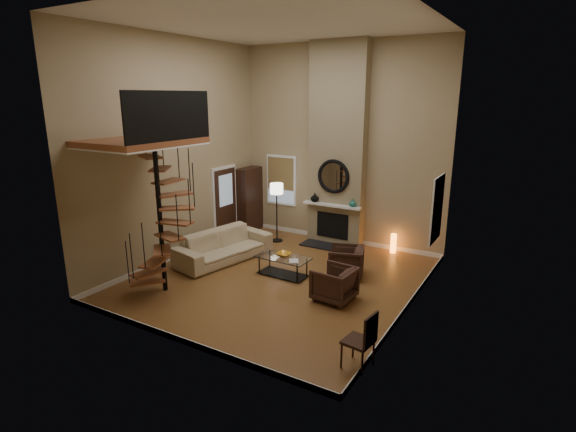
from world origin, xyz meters
The scene contains 33 objects.
ground centered at (0.00, 0.00, -0.01)m, with size 6.00×6.50×0.01m, color #966330.
back_wall centered at (0.00, 3.25, 2.75)m, with size 6.00×0.02×5.50m, color tan.
front_wall centered at (0.00, -3.25, 2.75)m, with size 6.00×0.02×5.50m, color tan.
left_wall centered at (-3.00, 0.00, 2.75)m, with size 0.02×6.50×5.50m, color tan.
right_wall centered at (3.00, 0.00, 2.75)m, with size 0.02×6.50×5.50m, color tan.
ceiling centered at (0.00, 0.00, 5.50)m, with size 6.00×6.50×0.01m, color silver.
baseboard_back centered at (0.00, 3.24, 0.06)m, with size 6.00×0.02×0.12m, color white.
baseboard_front centered at (0.00, -3.24, 0.06)m, with size 6.00×0.02×0.12m, color white.
baseboard_left centered at (-2.99, 0.00, 0.06)m, with size 0.02×6.50×0.12m, color white.
baseboard_right centered at (2.99, 0.00, 0.06)m, with size 0.02×6.50×0.12m, color white.
chimney_breast centered at (0.00, 3.06, 2.75)m, with size 1.60×0.38×5.50m, color #887958.
hearth centered at (0.00, 2.57, 0.02)m, with size 1.50×0.60×0.04m, color black.
firebox centered at (0.00, 2.86, 0.55)m, with size 0.95×0.02×0.72m, color black.
mantel centered at (0.00, 2.78, 1.15)m, with size 1.70×0.18×0.06m, color white.
mirror_frame centered at (0.00, 2.84, 1.95)m, with size 0.94×0.94×0.10m, color black.
mirror_disc centered at (0.00, 2.85, 1.95)m, with size 0.80×0.80×0.01m, color white.
vase_left centered at (-0.55, 2.82, 1.30)m, with size 0.24×0.24×0.25m, color black.
vase_right centered at (0.60, 2.82, 1.28)m, with size 0.20×0.20×0.21m, color #1B6056.
window_back centered at (-1.90, 3.22, 1.62)m, with size 1.02×0.06×1.52m.
window_right centered at (2.97, 2.00, 1.63)m, with size 0.06×1.02×1.52m.
entry_door centered at (-2.95, 1.80, 1.05)m, with size 0.10×1.05×2.16m.
loft centered at (-2.04, -1.80, 3.24)m, with size 1.70×2.20×1.09m.
spiral_stair centered at (-1.78, -1.79, 1.78)m, with size 1.47×1.47×4.06m.
hutch centered at (-2.81, 2.80, 0.95)m, with size 0.43×0.91×2.04m, color black.
sofa centered at (-1.84, 0.29, 0.40)m, with size 2.56×1.00×0.75m, color tan.
armchair_near centered at (1.34, 0.93, 0.35)m, with size 0.77×0.79×0.72m, color #3D241C.
armchair_far centered at (1.63, -0.39, 0.35)m, with size 0.77×0.79×0.72m, color #3D241C.
coffee_table centered at (-0.03, 0.21, 0.28)m, with size 1.27×0.66×0.46m.
bowl centered at (-0.03, 0.26, 0.50)m, with size 0.35×0.35×0.09m, color gold.
book centered at (0.32, 0.06, 0.46)m, with size 0.21×0.29×0.03m, color gray.
floor_lamp centered at (-1.50, 2.30, 1.41)m, with size 0.37×0.37×1.70m.
accent_lamp centered at (1.72, 3.04, 0.25)m, with size 0.15×0.15×0.54m, color orange.
side_chair centered at (2.96, -2.36, 0.53)m, with size 0.48×0.47×0.94m.
Camera 1 is at (5.05, -8.17, 4.09)m, focal length 27.88 mm.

